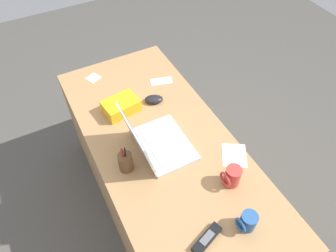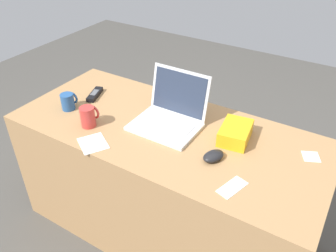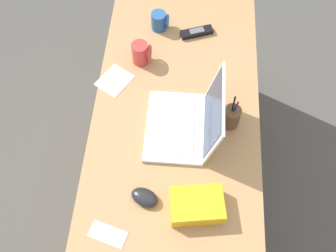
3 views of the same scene
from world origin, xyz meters
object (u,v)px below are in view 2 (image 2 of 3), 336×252
Objects in this scene: snack_bag at (235,133)px; computer_mouse at (213,156)px; cordless_phone at (95,94)px; pen_holder at (180,98)px; laptop at (170,115)px; coffee_mug_tall at (68,101)px; coffee_mug_white at (88,116)px.

computer_mouse is at bearing -96.34° from snack_bag.
pen_holder is at bearing 18.11° from cordless_phone.
laptop is 0.57m from coffee_mug_tall.
cordless_phone is 0.51m from pen_holder.
snack_bag is at bearing 13.45° from coffee_mug_tall.
computer_mouse reaches higher than cordless_phone.
coffee_mug_white is at bearing -150.74° from computer_mouse.
snack_bag is at bearing 2.15° from cordless_phone.
cordless_phone is 0.85m from snack_bag.
laptop is 0.52m from cordless_phone.
computer_mouse is at bearing 7.22° from coffee_mug_white.
computer_mouse is 0.55× the size of snack_bag.
coffee_mug_white is 0.50m from pen_holder.
cordless_phone is (-0.52, 0.02, -0.04)m from laptop.
laptop is at bearing -170.93° from snack_bag.
coffee_mug_tall is at bearing 162.38° from coffee_mug_white.
cordless_phone is (-0.83, 0.16, -0.01)m from computer_mouse.
laptop is at bearing -77.55° from pen_holder.
coffee_mug_tall is 0.90m from snack_bag.
laptop is 3.67× the size of coffee_mug_tall.
coffee_mug_white reaches higher than cordless_phone.
coffee_mug_white is at bearing -157.75° from snack_bag.
laptop is 2.08× the size of cordless_phone.
cordless_phone is (-0.18, 0.24, -0.04)m from coffee_mug_white.
coffee_mug_tall is (-0.86, -0.02, 0.03)m from computer_mouse.
coffee_mug_white is at bearing -53.61° from cordless_phone.
coffee_mug_tall is (-0.54, -0.16, -0.01)m from laptop.
computer_mouse is at bearing -42.14° from pen_holder.
laptop is 0.18m from pen_holder.
coffee_mug_white is 0.30m from cordless_phone.
cordless_phone is 0.89× the size of pen_holder.
coffee_mug_tall is at bearing -163.94° from laptop.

